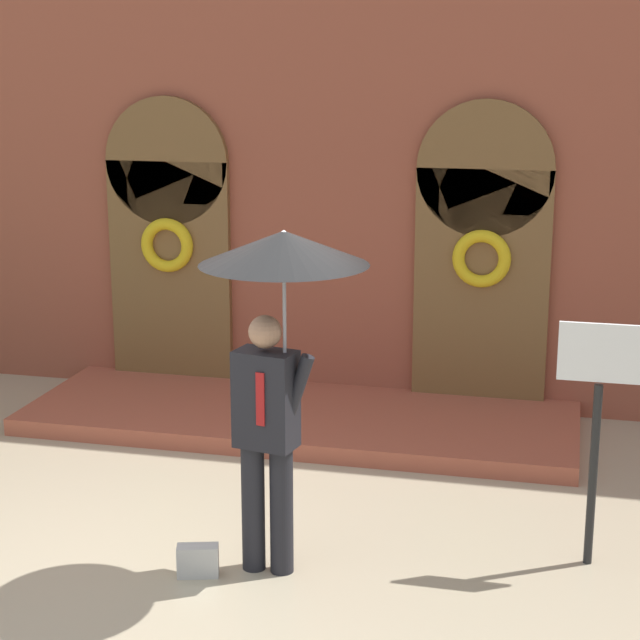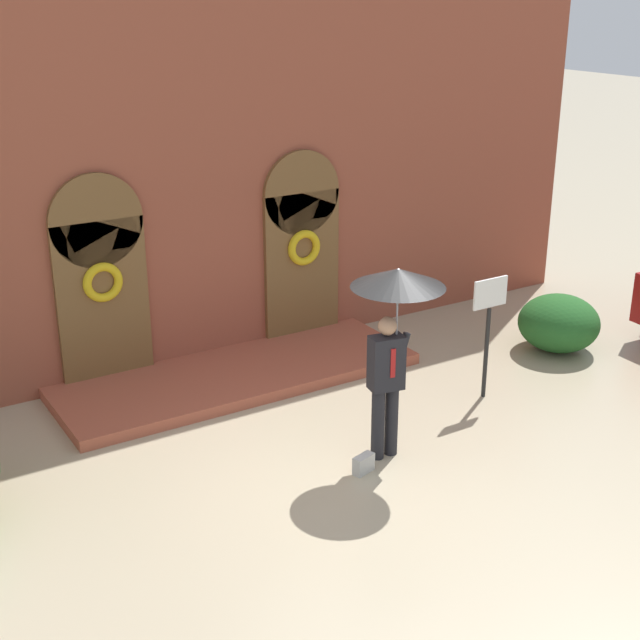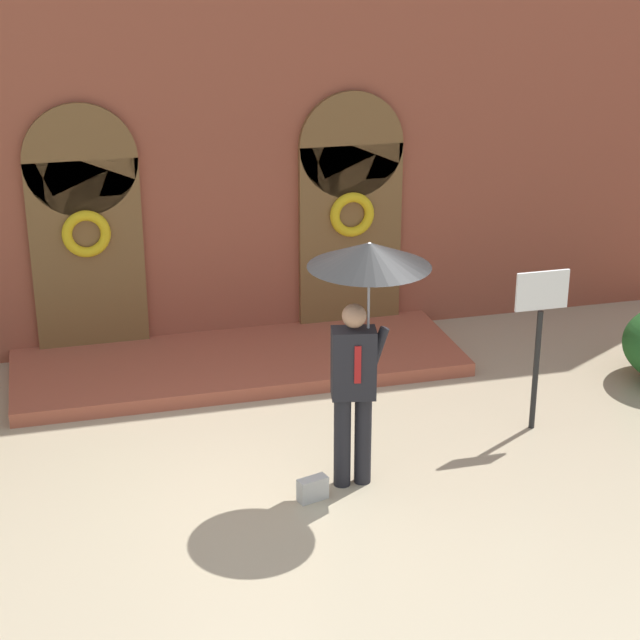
# 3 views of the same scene
# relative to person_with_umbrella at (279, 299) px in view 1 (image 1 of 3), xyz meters

# --- Properties ---
(ground_plane) EXTENTS (80.00, 80.00, 0.00)m
(ground_plane) POSITION_rel_person_with_umbrella_xyz_m (-0.63, -0.17, -1.91)
(ground_plane) COLOR tan
(building_facade) EXTENTS (14.00, 2.30, 5.60)m
(building_facade) POSITION_rel_person_with_umbrella_xyz_m (-0.63, 3.98, 0.77)
(building_facade) COLOR brown
(building_facade) RESTS_ON ground
(person_with_umbrella) EXTENTS (1.10, 1.10, 2.36)m
(person_with_umbrella) POSITION_rel_person_with_umbrella_xyz_m (0.00, 0.00, 0.00)
(person_with_umbrella) COLOR black
(person_with_umbrella) RESTS_ON ground
(handbag) EXTENTS (0.30, 0.19, 0.22)m
(handbag) POSITION_rel_person_with_umbrella_xyz_m (-0.53, -0.20, -1.80)
(handbag) COLOR #B7B7B2
(handbag) RESTS_ON ground
(sign_post) EXTENTS (0.56, 0.06, 1.72)m
(sign_post) POSITION_rel_person_with_umbrella_xyz_m (2.04, 0.62, -0.75)
(sign_post) COLOR black
(sign_post) RESTS_ON ground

